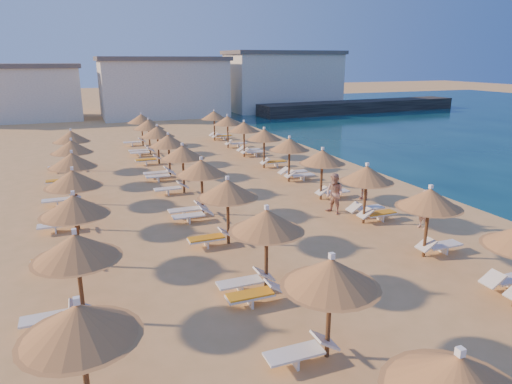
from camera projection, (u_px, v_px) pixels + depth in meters
name	position (u px, v px, depth m)	size (l,w,h in m)	color
ground	(309.00, 250.00, 17.40)	(220.00, 220.00, 0.00)	tan
jetty	(361.00, 106.00, 62.58)	(30.00, 4.00, 1.50)	black
hotel_blocks	(171.00, 86.00, 58.32)	(49.76, 11.13, 8.10)	white
parasol_row_east	(322.00, 158.00, 23.10)	(2.38, 40.77, 2.75)	brown
parasol_row_west	(201.00, 168.00, 20.87)	(2.38, 40.77, 2.75)	brown
parasol_row_inland	(73.00, 180.00, 18.93)	(2.38, 25.41, 2.75)	brown
loungers	(235.00, 204.00, 21.89)	(15.02, 39.86, 0.66)	white
beachgoer_a	(424.00, 209.00, 19.44)	(0.63, 0.41, 1.72)	tan
beachgoer_c	(364.00, 183.00, 23.54)	(0.99, 0.41, 1.68)	tan
beachgoer_b	(334.00, 194.00, 21.30)	(0.94, 0.73, 1.93)	tan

